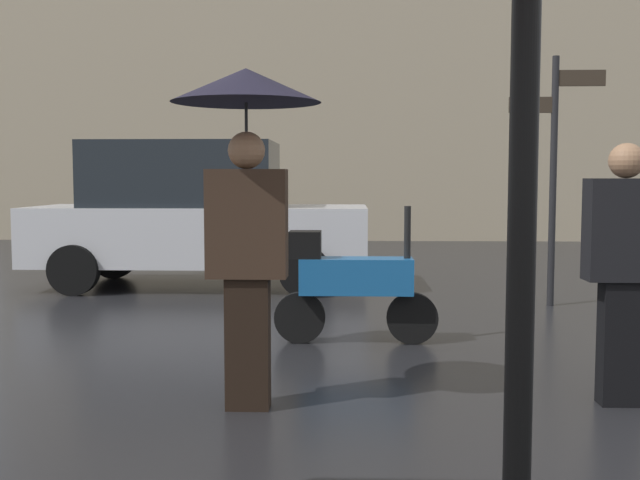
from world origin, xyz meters
The scene contains 5 objects.
pedestrian_with_umbrella centered at (-1.66, 2.10, 1.62)m, with size 0.94×0.94×2.16m.
pedestrian_with_bag centered at (0.77, 2.28, 0.97)m, with size 0.52×0.24×1.70m.
parked_scooter centered at (-1.00, 4.08, 0.56)m, with size 1.47×0.32×1.23m.
parked_car_left centered at (-3.11, 7.61, 0.99)m, with size 4.50×1.85×1.97m.
street_signpost centered at (1.33, 6.21, 1.74)m, with size 1.08×0.08×2.87m.
Camera 1 is at (-1.02, -2.72, 1.48)m, focal length 43.04 mm.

